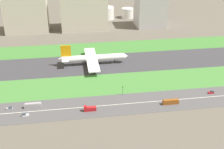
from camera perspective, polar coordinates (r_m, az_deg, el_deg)
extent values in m
plane|color=#5B564C|center=(268.91, 0.41, 2.32)|extent=(800.00, 800.00, 0.00)
cube|color=#38383D|center=(268.89, 0.41, 2.33)|extent=(280.00, 46.00, 0.10)
cube|color=#3D7A33|center=(306.47, -0.81, 5.36)|extent=(280.00, 36.00, 0.10)
cube|color=#427F38|center=(232.46, 2.01, -1.67)|extent=(280.00, 36.00, 0.10)
cube|color=#4C4C4F|center=(205.23, 3.66, -5.77)|extent=(280.00, 28.00, 0.10)
cube|color=silver|center=(205.20, 3.66, -5.75)|extent=(266.00, 0.50, 0.01)
cylinder|color=white|center=(264.32, -3.64, 3.32)|extent=(56.00, 6.00, 6.00)
cone|color=white|center=(268.31, 2.76, 3.69)|extent=(4.00, 5.70, 5.70)
cone|color=white|center=(263.41, -10.27, 3.04)|extent=(5.00, 5.40, 5.40)
cube|color=orange|center=(260.59, -9.19, 4.58)|extent=(9.00, 0.80, 11.00)
cube|color=white|center=(263.20, -9.30, 3.15)|extent=(6.00, 16.00, 0.60)
cube|color=white|center=(278.48, -4.34, 4.23)|extent=(10.00, 26.00, 1.00)
cylinder|color=gray|center=(273.83, -4.01, 3.36)|extent=(5.00, 3.20, 3.20)
cube|color=white|center=(250.91, -3.76, 1.73)|extent=(10.00, 26.00, 1.00)
cylinder|color=gray|center=(257.35, -3.65, 1.84)|extent=(5.00, 3.20, 3.20)
cylinder|color=black|center=(268.33, 0.56, 2.66)|extent=(1.00, 1.00, 3.20)
cylinder|color=black|center=(269.04, -4.53, 2.64)|extent=(1.00, 1.00, 3.20)
cylinder|color=black|center=(262.64, -4.41, 2.05)|extent=(1.00, 1.00, 3.20)
cube|color=#99999E|center=(206.84, -15.49, -5.99)|extent=(11.60, 2.50, 3.00)
cube|color=#99999E|center=(205.94, -15.51, -5.58)|extent=(10.80, 2.30, 0.50)
cube|color=#B2191E|center=(196.69, -4.40, -6.84)|extent=(8.40, 2.50, 2.80)
cube|color=#B2191E|center=(195.48, -5.36, -6.41)|extent=(2.00, 2.30, 1.20)
cube|color=#99999E|center=(210.10, -19.75, -6.42)|extent=(4.40, 1.80, 1.10)
cube|color=#333D4C|center=(209.42, -19.57, -6.18)|extent=(2.20, 1.66, 0.90)
cube|color=#B2191E|center=(229.69, 19.11, -3.42)|extent=(4.40, 1.80, 1.10)
cube|color=#333D4C|center=(229.58, 19.33, -3.18)|extent=(2.20, 1.66, 0.90)
cube|color=brown|center=(207.63, 11.60, -5.40)|extent=(11.60, 2.50, 3.00)
cube|color=brown|center=(206.71, 11.62, -4.98)|extent=(10.80, 2.30, 0.50)
cube|color=silver|center=(199.56, -16.84, -7.78)|extent=(4.40, 1.80, 1.10)
cube|color=#333D4C|center=(199.15, -17.11, -7.55)|extent=(2.20, 1.66, 0.90)
cylinder|color=#4C4C51|center=(214.08, 2.14, -3.34)|extent=(0.24, 0.24, 6.00)
cube|color=black|center=(212.34, 2.16, -2.49)|extent=(0.36, 0.36, 1.20)
sphere|color=#19D826|center=(212.03, 2.17, -2.45)|extent=(0.24, 0.24, 0.24)
cube|color=beige|center=(370.42, -16.72, 11.78)|extent=(50.78, 31.18, 47.67)
cube|color=beige|center=(366.68, -5.67, 13.14)|extent=(56.87, 33.74, 54.55)
cube|color=#B2B2B7|center=(382.29, 7.67, 12.66)|extent=(36.72, 32.60, 42.78)
cylinder|color=silver|center=(414.64, -6.30, 11.93)|extent=(24.92, 24.92, 16.90)
cylinder|color=silver|center=(417.58, -1.36, 12.16)|extent=(24.53, 24.53, 16.72)
cylinder|color=silver|center=(423.16, 3.09, 12.13)|extent=(16.49, 16.49, 13.97)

